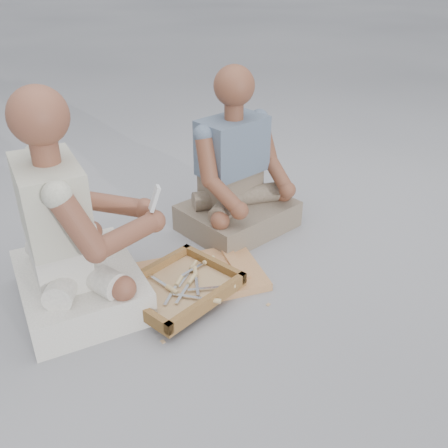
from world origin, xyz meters
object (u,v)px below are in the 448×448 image
tool_tray (179,288)px  companion (237,178)px  carved_panel (201,276)px  craftsman (71,238)px

tool_tray → companion: bearing=39.9°
tool_tray → companion: (0.57, 0.47, 0.24)m
carved_panel → tool_tray: bearing=-149.6°
tool_tray → companion: companion is taller
carved_panel → companion: bearing=42.9°
carved_panel → companion: 0.63m
companion → craftsman: bearing=1.8°
carved_panel → tool_tray: (-0.15, -0.09, 0.04)m
carved_panel → companion: companion is taller
carved_panel → tool_tray: 0.18m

